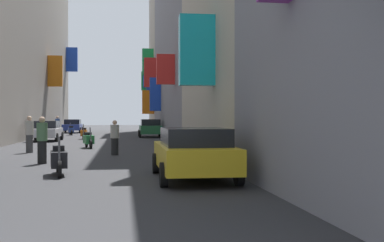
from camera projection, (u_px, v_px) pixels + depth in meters
ground_plane at (96, 143)px, 31.90m from camera, size 140.00×140.00×0.00m
building_left_mid_b at (4, 36)px, 40.53m from camera, size 7.32×40.22×16.76m
building_right_mid_a at (268, 2)px, 21.28m from camera, size 7.26×13.10×13.35m
building_right_mid_b at (201, 17)px, 39.53m from camera, size 7.27×23.79×19.45m
building_right_mid_c at (177, 38)px, 56.95m from camera, size 7.26×11.44×21.75m
parked_car_yellow at (194, 152)px, 13.26m from camera, size 2.02×4.45×1.39m
parked_car_blue at (73, 126)px, 51.94m from camera, size 1.95×4.08×1.42m
parked_car_silver at (46, 130)px, 34.38m from camera, size 2.02×4.22×1.41m
parked_car_green at (150, 128)px, 40.85m from camera, size 1.92×3.95×1.48m
scooter_orange at (84, 133)px, 37.30m from camera, size 0.45×1.83×1.13m
scooter_green at (89, 139)px, 26.54m from camera, size 0.69×1.96×1.13m
scooter_red at (115, 129)px, 51.48m from camera, size 0.46×1.96×1.13m
scooter_black at (59, 159)px, 14.19m from camera, size 0.61×1.89×1.13m
scooter_blue at (71, 130)px, 45.43m from camera, size 0.66×1.80×1.13m
pedestrian_crossing at (29, 134)px, 23.02m from camera, size 0.51×0.51×1.72m
pedestrian_near_right at (115, 138)px, 21.66m from camera, size 0.48×0.48×1.54m
pedestrian_mid_street at (58, 127)px, 40.09m from camera, size 0.49×0.49×1.76m
pedestrian_far_away at (42, 140)px, 17.63m from camera, size 0.54×0.54×1.69m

